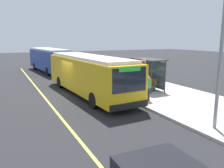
% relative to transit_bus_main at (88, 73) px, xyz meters
% --- Properties ---
extents(ground_plane, '(120.00, 120.00, 0.00)m').
position_rel_transit_bus_main_xyz_m(ground_plane, '(-0.96, -1.01, -1.62)').
color(ground_plane, '#232326').
extents(sidewalk_curb, '(44.00, 6.40, 0.15)m').
position_rel_transit_bus_main_xyz_m(sidewalk_curb, '(-0.96, 4.99, -1.54)').
color(sidewalk_curb, '#B7B2A8').
rests_on(sidewalk_curb, ground_plane).
extents(lane_stripe_center, '(36.00, 0.14, 0.01)m').
position_rel_transit_bus_main_xyz_m(lane_stripe_center, '(-0.96, -3.21, -1.61)').
color(lane_stripe_center, '#E0D64C').
rests_on(lane_stripe_center, ground_plane).
extents(transit_bus_main, '(11.49, 3.25, 2.95)m').
position_rel_transit_bus_main_xyz_m(transit_bus_main, '(0.00, 0.00, 0.00)').
color(transit_bus_main, gold).
rests_on(transit_bus_main, ground_plane).
extents(transit_bus_second, '(10.38, 3.53, 2.95)m').
position_rel_transit_bus_main_xyz_m(transit_bus_second, '(-13.96, -0.13, -0.00)').
color(transit_bus_second, navy).
rests_on(transit_bus_second, ground_plane).
extents(bus_shelter, '(2.90, 1.60, 2.48)m').
position_rel_transit_bus_main_xyz_m(bus_shelter, '(0.91, 4.86, 0.30)').
color(bus_shelter, '#333338').
rests_on(bus_shelter, sidewalk_curb).
extents(waiting_bench, '(1.60, 0.48, 0.95)m').
position_rel_transit_bus_main_xyz_m(waiting_bench, '(1.19, 4.69, -0.98)').
color(waiting_bench, brown).
rests_on(waiting_bench, sidewalk_curb).
extents(route_sign_post, '(0.44, 0.08, 2.80)m').
position_rel_transit_bus_main_xyz_m(route_sign_post, '(3.65, 2.54, 0.34)').
color(route_sign_post, '#333338').
rests_on(route_sign_post, sidewalk_curb).
extents(pedestrian_commuter, '(0.24, 0.40, 1.69)m').
position_rel_transit_bus_main_xyz_m(pedestrian_commuter, '(4.00, 2.68, -0.50)').
color(pedestrian_commuter, '#282D47').
rests_on(pedestrian_commuter, sidewalk_curb).
extents(utility_pole, '(0.16, 0.16, 6.40)m').
position_rel_transit_bus_main_xyz_m(utility_pole, '(9.32, 2.74, 1.73)').
color(utility_pole, gray).
rests_on(utility_pole, sidewalk_curb).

